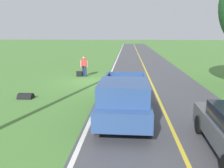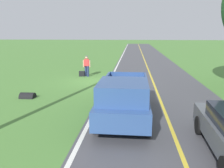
% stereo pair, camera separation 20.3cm
% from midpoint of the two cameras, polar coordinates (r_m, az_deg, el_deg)
% --- Properties ---
extents(ground_plane, '(200.00, 200.00, 0.00)m').
position_cam_midpoint_polar(ground_plane, '(17.63, -5.34, 0.68)').
color(ground_plane, '#4C7F38').
extents(road_surface, '(6.87, 120.00, 0.00)m').
position_cam_midpoint_polar(road_surface, '(17.48, 9.19, 0.47)').
color(road_surface, '#47474C').
rests_on(road_surface, ground).
extents(lane_edge_line, '(0.16, 117.60, 0.00)m').
position_cam_midpoint_polar(lane_edge_line, '(17.48, -1.50, 0.64)').
color(lane_edge_line, silver).
rests_on(lane_edge_line, ground).
extents(lane_centre_line, '(0.14, 117.60, 0.00)m').
position_cam_midpoint_polar(lane_centre_line, '(17.47, 9.19, 0.48)').
color(lane_centre_line, gold).
rests_on(lane_centre_line, ground).
extents(hitchhiker_walking, '(0.62, 0.51, 1.75)m').
position_cam_midpoint_polar(hitchhiker_walking, '(19.54, -7.14, 4.72)').
color(hitchhiker_walking, navy).
rests_on(hitchhiker_walking, ground).
extents(suitcase_carried, '(0.47, 0.22, 0.44)m').
position_cam_midpoint_polar(suitcase_carried, '(19.64, -8.33, 2.48)').
color(suitcase_carried, black).
rests_on(suitcase_carried, ground).
extents(pickup_truck_passing, '(2.15, 5.42, 1.82)m').
position_cam_midpoint_polar(pickup_truck_passing, '(9.65, 2.41, -3.35)').
color(pickup_truck_passing, '#2D4C84').
rests_on(pickup_truck_passing, ground).
extents(drainage_culvert, '(0.80, 0.60, 0.60)m').
position_cam_midpoint_polar(drainage_culvert, '(13.94, -20.75, -3.29)').
color(drainage_culvert, black).
rests_on(drainage_culvert, ground).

